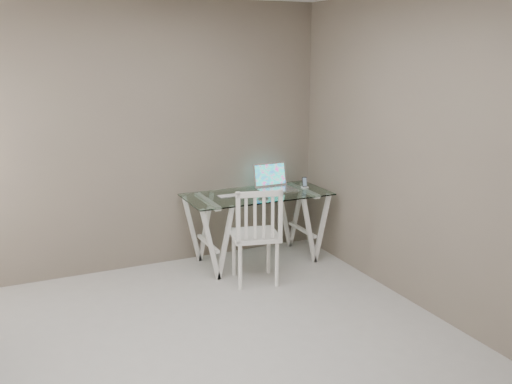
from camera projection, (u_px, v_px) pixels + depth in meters
room at (204, 130)px, 3.58m from camera, size 4.50×4.52×2.71m
desk at (257, 227)px, 6.02m from camera, size 1.50×0.70×0.75m
chair at (257, 232)px, 5.39m from camera, size 0.53×0.53×0.96m
laptop at (274, 183)px, 6.11m from camera, size 0.39×0.33×0.27m
keyboard at (231, 196)px, 5.84m from camera, size 0.28×0.12×0.01m
mouse at (263, 195)px, 5.80m from camera, size 0.12×0.07×0.04m
phone_dock at (305, 185)px, 6.18m from camera, size 0.06×0.06×0.12m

